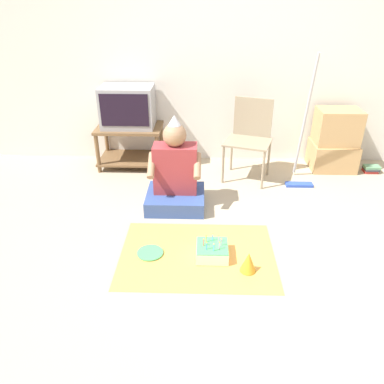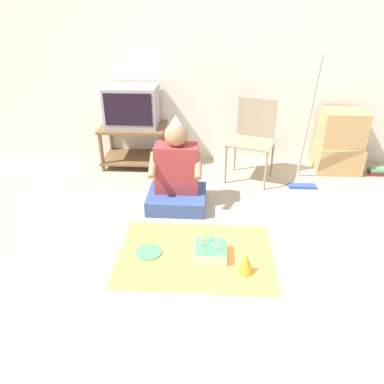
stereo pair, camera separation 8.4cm
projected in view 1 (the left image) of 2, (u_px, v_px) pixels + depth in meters
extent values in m
plane|color=tan|center=(245.00, 270.00, 2.75)|extent=(16.00, 16.00, 0.00)
cube|color=silver|center=(234.00, 47.00, 4.02)|extent=(6.40, 0.06, 2.55)
cube|color=brown|center=(129.00, 128.00, 4.20)|extent=(0.73, 0.48, 0.03)
cube|color=brown|center=(132.00, 158.00, 4.37)|extent=(0.73, 0.48, 0.02)
cylinder|color=brown|center=(98.00, 153.00, 4.13)|extent=(0.04, 0.04, 0.47)
cylinder|color=brown|center=(157.00, 153.00, 4.11)|extent=(0.04, 0.04, 0.47)
cylinder|color=brown|center=(106.00, 140.00, 4.50)|extent=(0.04, 0.04, 0.47)
cylinder|color=brown|center=(161.00, 140.00, 4.48)|extent=(0.04, 0.04, 0.47)
cube|color=#99999E|center=(128.00, 107.00, 4.10)|extent=(0.57, 0.40, 0.44)
cube|color=black|center=(124.00, 110.00, 3.92)|extent=(0.51, 0.01, 0.34)
cube|color=gray|center=(248.00, 142.00, 3.89)|extent=(0.56, 0.51, 0.02)
cube|color=gray|center=(253.00, 118.00, 3.94)|extent=(0.39, 0.14, 0.42)
cylinder|color=gray|center=(223.00, 164.00, 3.90)|extent=(0.02, 0.02, 0.42)
cylinder|color=gray|center=(263.00, 170.00, 3.78)|extent=(0.02, 0.02, 0.42)
cylinder|color=gray|center=(231.00, 152.00, 4.20)|extent=(0.02, 0.02, 0.42)
cylinder|color=gray|center=(269.00, 157.00, 4.07)|extent=(0.02, 0.02, 0.42)
cube|color=tan|center=(332.00, 155.00, 4.28)|extent=(0.49, 0.42, 0.30)
cube|color=tan|center=(337.00, 127.00, 4.12)|extent=(0.46, 0.35, 0.38)
cube|color=#2D4CB2|center=(299.00, 185.00, 3.93)|extent=(0.28, 0.09, 0.03)
cylinder|color=#B7B7BC|center=(305.00, 119.00, 3.73)|extent=(0.03, 0.30, 1.30)
cube|color=#B72D28|center=(370.00, 171.00, 4.23)|extent=(0.15, 0.11, 0.03)
cube|color=#333338|center=(371.00, 169.00, 4.22)|extent=(0.15, 0.13, 0.02)
cube|color=#60936B|center=(372.00, 167.00, 4.21)|extent=(0.17, 0.11, 0.03)
cube|color=#334C8C|center=(176.00, 199.00, 3.54)|extent=(0.54, 0.48, 0.14)
cube|color=#993338|center=(175.00, 168.00, 3.44)|extent=(0.40, 0.22, 0.45)
sphere|color=#9E7556|center=(175.00, 135.00, 3.29)|extent=(0.21, 0.21, 0.21)
cone|color=silver|center=(174.00, 120.00, 3.23)|extent=(0.12, 0.12, 0.09)
cylinder|color=#9E7556|center=(151.00, 165.00, 3.32)|extent=(0.06, 0.24, 0.20)
cylinder|color=#9E7556|center=(197.00, 166.00, 3.31)|extent=(0.06, 0.24, 0.20)
cube|color=#EFA84C|center=(197.00, 254.00, 2.90)|extent=(1.19, 0.86, 0.01)
cube|color=#F4E0C6|center=(212.00, 251.00, 2.86)|extent=(0.24, 0.24, 0.09)
cube|color=#4CB266|center=(212.00, 246.00, 2.84)|extent=(0.24, 0.24, 0.01)
cylinder|color=#E58CCC|center=(221.00, 243.00, 2.83)|extent=(0.01, 0.01, 0.06)
sphere|color=#FFCC4C|center=(221.00, 239.00, 2.81)|extent=(0.01, 0.01, 0.01)
cylinder|color=#E58CCC|center=(219.00, 240.00, 2.86)|extent=(0.01, 0.01, 0.06)
sphere|color=#FFCC4C|center=(219.00, 235.00, 2.85)|extent=(0.01, 0.01, 0.01)
cylinder|color=#4C7FE5|center=(213.00, 238.00, 2.88)|extent=(0.01, 0.01, 0.06)
sphere|color=#FFCC4C|center=(213.00, 234.00, 2.86)|extent=(0.01, 0.01, 0.01)
cylinder|color=yellow|center=(206.00, 239.00, 2.87)|extent=(0.01, 0.01, 0.06)
sphere|color=#FFCC4C|center=(206.00, 235.00, 2.85)|extent=(0.01, 0.01, 0.01)
cylinder|color=#EA4C4C|center=(204.00, 243.00, 2.82)|extent=(0.01, 0.01, 0.06)
sphere|color=#FFCC4C|center=(204.00, 239.00, 2.81)|extent=(0.01, 0.01, 0.01)
cylinder|color=#4C7FE5|center=(207.00, 247.00, 2.78)|extent=(0.01, 0.01, 0.06)
sphere|color=#FFCC4C|center=(207.00, 243.00, 2.76)|extent=(0.01, 0.01, 0.01)
cylinder|color=#4C7FE5|center=(214.00, 248.00, 2.77)|extent=(0.01, 0.01, 0.06)
sphere|color=#FFCC4C|center=(214.00, 244.00, 2.75)|extent=(0.01, 0.01, 0.01)
cylinder|color=#E58CCC|center=(219.00, 246.00, 2.79)|extent=(0.01, 0.01, 0.06)
sphere|color=#FFCC4C|center=(220.00, 242.00, 2.77)|extent=(0.01, 0.01, 0.01)
cone|color=gold|center=(248.00, 262.00, 2.69)|extent=(0.12, 0.12, 0.15)
cylinder|color=#4CB266|center=(150.00, 253.00, 2.91)|extent=(0.20, 0.20, 0.01)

